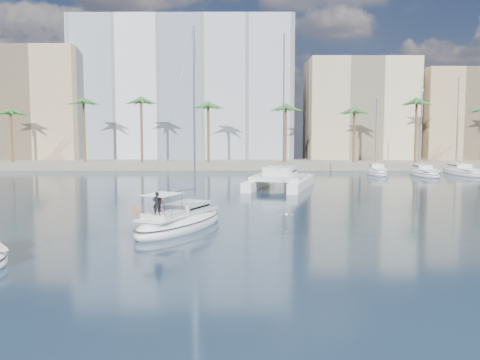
{
  "coord_description": "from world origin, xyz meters",
  "views": [
    {
      "loc": [
        -0.68,
        -34.28,
        7.13
      ],
      "look_at": [
        -0.8,
        1.5,
        3.6
      ],
      "focal_mm": 40.0,
      "sensor_mm": 36.0,
      "label": 1
    }
  ],
  "objects": [
    {
      "name": "main_sloop",
      "position": [
        -5.03,
        2.87,
        0.49
      ],
      "size": [
        7.22,
        10.59,
        15.11
      ],
      "rotation": [
        0.0,
        0.0,
        -0.43
      ],
      "color": "white",
      "rests_on": "ground"
    },
    {
      "name": "moored_yacht_b",
      "position": [
        26.5,
        45.0,
        0.0
      ],
      "size": [
        3.32,
        10.83,
        13.72
      ],
      "primitive_type": null,
      "rotation": [
        0.0,
        0.0,
        -0.02
      ],
      "color": "white",
      "rests_on": "ground"
    },
    {
      "name": "moored_yacht_a",
      "position": [
        20.0,
        47.0,
        0.0
      ],
      "size": [
        3.37,
        9.52,
        11.9
      ],
      "primitive_type": null,
      "rotation": [
        0.0,
        0.0,
        -0.07
      ],
      "color": "white",
      "rests_on": "ground"
    },
    {
      "name": "palm_centre",
      "position": [
        0.0,
        57.0,
        10.28
      ],
      "size": [
        3.6,
        3.6,
        12.3
      ],
      "color": "brown",
      "rests_on": "ground"
    },
    {
      "name": "palm_left",
      "position": [
        -34.0,
        57.0,
        10.28
      ],
      "size": [
        3.6,
        3.6,
        12.3
      ],
      "color": "brown",
      "rests_on": "ground"
    },
    {
      "name": "building_tan_right",
      "position": [
        42.0,
        68.0,
        9.0
      ],
      "size": [
        18.0,
        12.0,
        18.0
      ],
      "primitive_type": "cube",
      "color": "tan",
      "rests_on": "ground"
    },
    {
      "name": "seagull",
      "position": [
        2.7,
        5.62,
        0.58
      ],
      "size": [
        1.15,
        0.49,
        0.21
      ],
      "color": "silver",
      "rests_on": "ground"
    },
    {
      "name": "moored_yacht_c",
      "position": [
        33.0,
        47.0,
        0.0
      ],
      "size": [
        3.98,
        12.33,
        15.54
      ],
      "primitive_type": null,
      "rotation": [
        0.0,
        0.0,
        0.03
      ],
      "color": "white",
      "rests_on": "ground"
    },
    {
      "name": "ground",
      "position": [
        0.0,
        0.0,
        0.0
      ],
      "size": [
        160.0,
        160.0,
        0.0
      ],
      "primitive_type": "plane",
      "color": "black",
      "rests_on": "ground"
    },
    {
      "name": "building_beige",
      "position": [
        22.0,
        70.0,
        10.0
      ],
      "size": [
        20.0,
        14.0,
        20.0
      ],
      "primitive_type": "cube",
      "color": "beige",
      "rests_on": "ground"
    },
    {
      "name": "building_modern",
      "position": [
        -12.0,
        73.0,
        14.0
      ],
      "size": [
        42.0,
        16.0,
        28.0
      ],
      "primitive_type": "cube",
      "color": "silver",
      "rests_on": "ground"
    },
    {
      "name": "building_tan_left",
      "position": [
        -42.0,
        69.0,
        11.0
      ],
      "size": [
        22.0,
        14.0,
        22.0
      ],
      "primitive_type": "cube",
      "color": "tan",
      "rests_on": "ground"
    },
    {
      "name": "catamaran",
      "position": [
        3.83,
        28.6,
        1.16
      ],
      "size": [
        9.41,
        13.83,
        18.32
      ],
      "rotation": [
        0.0,
        0.0,
        -0.27
      ],
      "color": "white",
      "rests_on": "ground"
    },
    {
      "name": "palm_right",
      "position": [
        34.0,
        57.0,
        10.28
      ],
      "size": [
        3.6,
        3.6,
        12.3
      ],
      "color": "brown",
      "rests_on": "ground"
    },
    {
      "name": "quay",
      "position": [
        0.0,
        61.0,
        0.6
      ],
      "size": [
        120.0,
        14.0,
        1.2
      ],
      "primitive_type": "cube",
      "color": "gray",
      "rests_on": "ground"
    }
  ]
}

